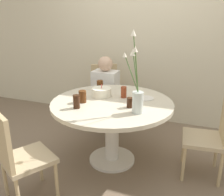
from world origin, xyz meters
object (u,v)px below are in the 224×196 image
(chair_far_back, at_px, (105,92))
(chair_left_flank, at_px, (213,132))
(drink_glass_2, at_px, (130,103))
(chair_right_flank, at_px, (17,153))
(person_boy, at_px, (106,96))
(side_plate, at_px, (146,98))
(birthday_cake, at_px, (102,92))
(drink_glass_4, at_px, (76,102))
(drink_glass_0, at_px, (124,92))
(flower_vase, at_px, (137,93))
(drink_glass_3, at_px, (100,85))
(drink_glass_1, at_px, (83,97))

(chair_far_back, bearing_deg, chair_left_flank, -55.60)
(drink_glass_2, bearing_deg, chair_far_back, 124.21)
(chair_right_flank, bearing_deg, person_boy, -64.34)
(chair_right_flank, distance_m, drink_glass_2, 1.12)
(side_plate, bearing_deg, birthday_cake, -168.64)
(chair_right_flank, height_order, drink_glass_2, chair_right_flank)
(birthday_cake, relative_size, drink_glass_4, 1.61)
(drink_glass_4, height_order, person_boy, person_boy)
(drink_glass_0, bearing_deg, flower_vase, -56.82)
(birthday_cake, height_order, drink_glass_4, birthday_cake)
(chair_left_flank, relative_size, person_boy, 0.85)
(flower_vase, bearing_deg, drink_glass_3, 136.98)
(drink_glass_1, distance_m, person_boy, 0.95)
(drink_glass_3, bearing_deg, drink_glass_2, -41.39)
(chair_far_back, relative_size, drink_glass_0, 7.07)
(chair_right_flank, distance_m, person_boy, 1.67)
(flower_vase, bearing_deg, side_plate, 91.38)
(chair_left_flank, bearing_deg, person_boy, -121.07)
(chair_far_back, bearing_deg, flower_vase, -81.94)
(side_plate, bearing_deg, drink_glass_2, -105.57)
(chair_far_back, distance_m, drink_glass_4, 1.26)
(drink_glass_1, bearing_deg, chair_left_flank, 9.84)
(chair_right_flank, relative_size, drink_glass_3, 8.15)
(chair_left_flank, height_order, drink_glass_2, chair_left_flank)
(person_boy, bearing_deg, drink_glass_4, -83.01)
(chair_far_back, relative_size, person_boy, 0.85)
(chair_far_back, relative_size, chair_left_flank, 1.00)
(drink_glass_3, distance_m, person_boy, 0.50)
(chair_right_flank, xyz_separation_m, chair_left_flank, (1.53, 0.99, 0.00))
(chair_left_flank, relative_size, drink_glass_3, 8.15)
(birthday_cake, bearing_deg, side_plate, 11.36)
(chair_far_back, distance_m, person_boy, 0.16)
(chair_far_back, height_order, person_boy, person_boy)
(chair_left_flank, bearing_deg, side_plate, -105.13)
(birthday_cake, relative_size, drink_glass_2, 2.16)
(chair_right_flank, height_order, drink_glass_0, chair_right_flank)
(side_plate, distance_m, drink_glass_1, 0.69)
(drink_glass_2, bearing_deg, drink_glass_3, 138.61)
(drink_glass_0, bearing_deg, drink_glass_3, 152.06)
(chair_right_flank, distance_m, drink_glass_3, 1.30)
(chair_right_flank, relative_size, chair_left_flank, 1.00)
(chair_left_flank, height_order, drink_glass_1, chair_left_flank)
(drink_glass_3, distance_m, drink_glass_4, 0.66)
(drink_glass_1, xyz_separation_m, drink_glass_3, (-0.02, 0.49, -0.01))
(chair_right_flank, relative_size, person_boy, 0.85)
(drink_glass_4, xyz_separation_m, person_boy, (-0.13, 1.07, -0.29))
(drink_glass_3, bearing_deg, chair_left_flank, -11.43)
(flower_vase, distance_m, side_plate, 0.47)
(drink_glass_4, bearing_deg, chair_left_flank, 17.19)
(flower_vase, relative_size, drink_glass_1, 6.02)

